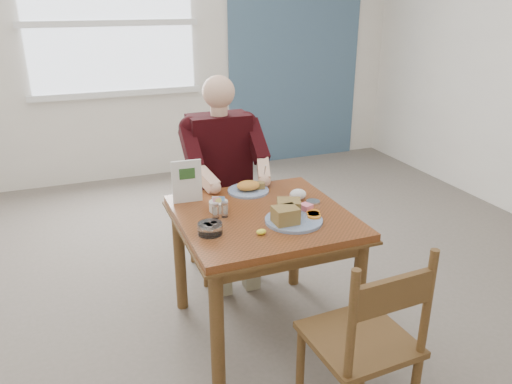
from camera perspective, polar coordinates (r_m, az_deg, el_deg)
name	(u,v)px	position (r m, az deg, el deg)	size (l,w,h in m)	color
floor	(262,328)	(3.09, 0.70, -15.26)	(6.00, 6.00, 0.00)	#665E53
wall_back	(153,43)	(5.39, -11.72, 16.34)	(5.50, 5.50, 0.00)	white
accent_panel	(296,39)	(5.86, 4.58, 17.08)	(1.60, 0.02, 2.80)	#42607A
lemon_wedge	(261,232)	(2.47, 0.61, -4.57)	(0.05, 0.04, 0.03)	#FFF735
napkin	(298,194)	(2.89, 4.81, -0.28)	(0.10, 0.08, 0.06)	white
metal_dish	(313,202)	(2.86, 6.54, -1.10)	(0.08, 0.08, 0.01)	silver
window	(110,23)	(5.29, -16.30, 18.03)	(1.72, 0.04, 1.42)	white
table	(263,232)	(2.75, 0.76, -4.57)	(0.92, 0.92, 0.75)	brown
chair_far	(220,206)	(3.51, -4.13, -1.56)	(0.42, 0.42, 0.95)	brown
chair_near	(365,343)	(2.26, 12.39, -16.51)	(0.44, 0.44, 0.95)	brown
diner	(223,164)	(3.31, -3.82, 3.17)	(0.53, 0.56, 1.39)	gray
near_plate	(291,215)	(2.60, 4.03, -2.61)	(0.34, 0.34, 0.10)	white
far_plate	(249,188)	(2.99, -0.79, 0.49)	(0.30, 0.30, 0.07)	white
caddy	(219,206)	(2.74, -4.31, -1.58)	(0.13, 0.13, 0.08)	white
shakers	(220,210)	(2.65, -4.13, -2.07)	(0.09, 0.04, 0.08)	white
creamer	(210,228)	(2.48, -5.27, -4.17)	(0.16, 0.16, 0.06)	white
menu	(187,181)	(2.84, -7.91, 1.23)	(0.17, 0.02, 0.25)	white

